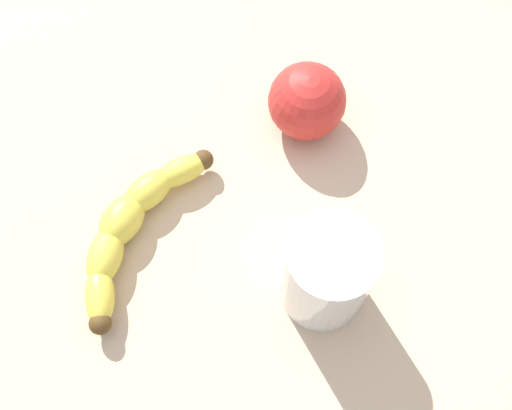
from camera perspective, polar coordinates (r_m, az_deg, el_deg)
The scene contains 4 objects.
wooden_tabletop at distance 65.17cm, azimuth -5.02°, elevation 5.34°, with size 120.00×120.00×3.00cm, color #CDAF90.
banana at distance 58.75cm, azimuth -11.56°, elevation -1.84°, with size 20.36×8.02×3.68cm.
smoothie_glass at distance 52.70cm, azimuth 6.62°, elevation -6.47°, with size 7.62×7.62×10.96cm.
apple_fruit at distance 61.68cm, azimuth 4.78°, elevation 9.63°, with size 7.81×7.81×7.81cm, color red.
Camera 1 is at (-27.31, -16.55, 58.31)cm, focal length 42.87 mm.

